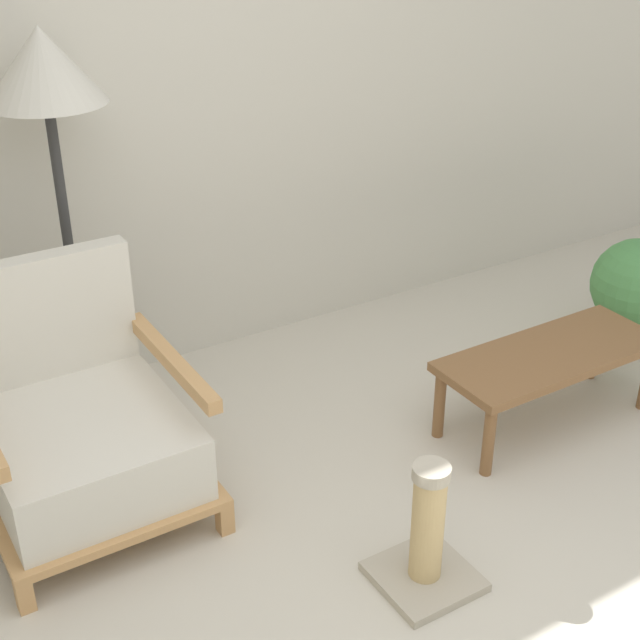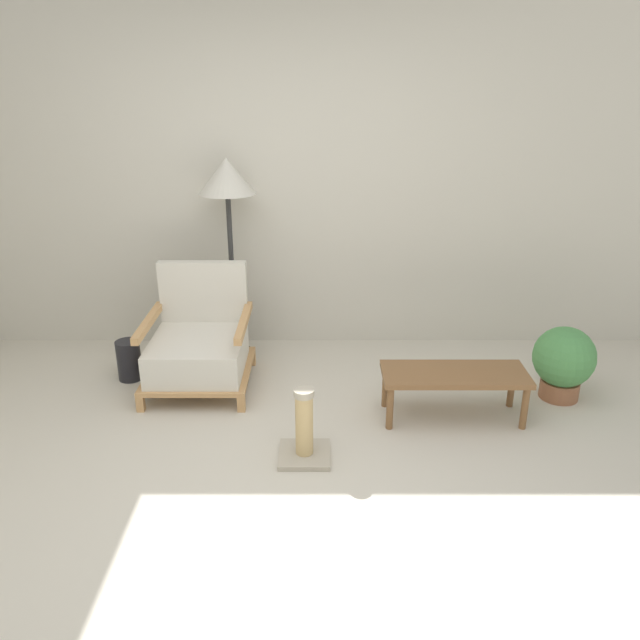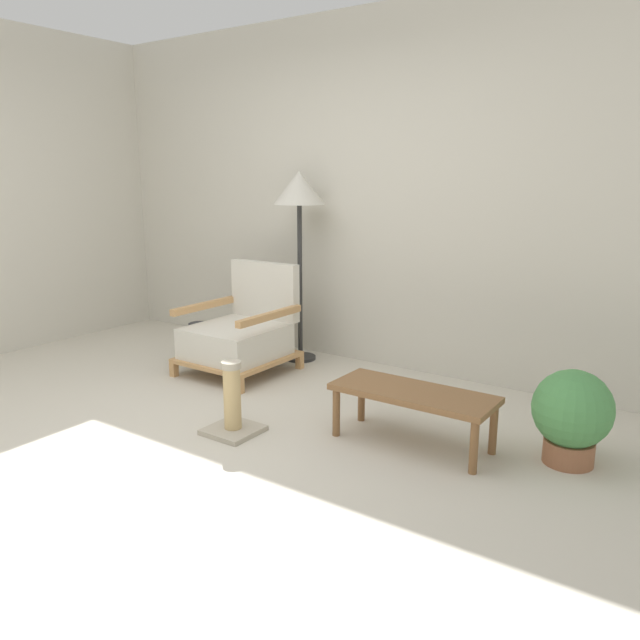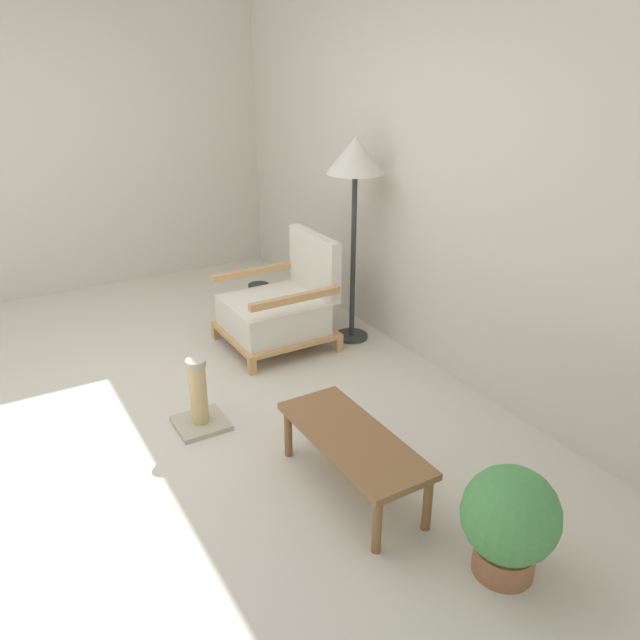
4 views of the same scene
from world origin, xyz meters
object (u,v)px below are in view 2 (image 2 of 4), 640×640
at_px(floor_lamp, 227,186).
at_px(coffee_table, 454,378).
at_px(armchair, 199,345).
at_px(vase, 129,360).
at_px(potted_plant, 563,360).
at_px(scratching_post, 304,434).

bearing_deg(floor_lamp, coffee_table, -33.10).
bearing_deg(armchair, coffee_table, -15.40).
xyz_separation_m(armchair, vase, (-0.53, 0.07, -0.15)).
bearing_deg(vase, coffee_table, -13.68).
height_order(potted_plant, scratching_post, potted_plant).
relative_size(coffee_table, scratching_post, 2.09).
xyz_separation_m(potted_plant, scratching_post, (-1.73, -0.72, -0.12)).
bearing_deg(potted_plant, coffee_table, -161.59).
distance_m(potted_plant, scratching_post, 1.87).
relative_size(floor_lamp, scratching_post, 3.46).
xyz_separation_m(coffee_table, vase, (-2.23, 0.54, -0.13)).
bearing_deg(scratching_post, potted_plant, 22.56).
bearing_deg(armchair, scratching_post, -50.61).
xyz_separation_m(armchair, potted_plant, (2.49, -0.21, -0.02)).
xyz_separation_m(coffee_table, scratching_post, (-0.94, -0.46, -0.12)).
height_order(vase, scratching_post, scratching_post).
bearing_deg(coffee_table, scratching_post, -154.15).
relative_size(vase, potted_plant, 0.58).
relative_size(floor_lamp, vase, 5.15).
relative_size(armchair, scratching_post, 1.87).
distance_m(armchair, scratching_post, 1.20).
height_order(armchair, vase, armchair).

